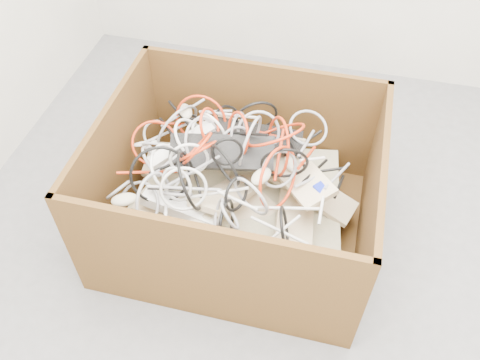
% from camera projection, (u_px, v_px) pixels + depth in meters
% --- Properties ---
extents(ground, '(3.00, 3.00, 0.00)m').
position_uv_depth(ground, '(289.00, 273.00, 2.13)').
color(ground, '#575759').
rests_on(ground, ground).
extents(cardboard_box, '(1.08, 0.90, 0.58)m').
position_uv_depth(cardboard_box, '(236.00, 206.00, 2.18)').
color(cardboard_box, '#402810').
rests_on(cardboard_box, ground).
extents(keyboard_pile, '(0.99, 0.69, 0.35)m').
position_uv_depth(keyboard_pile, '(246.00, 182.00, 2.12)').
color(keyboard_pile, beige).
rests_on(keyboard_pile, cardboard_box).
extents(mice_scatter, '(0.68, 0.63, 0.18)m').
position_uv_depth(mice_scatter, '(214.00, 179.00, 2.00)').
color(mice_scatter, '#BFB59A').
rests_on(mice_scatter, keyboard_pile).
extents(power_strip_left, '(0.25, 0.25, 0.12)m').
position_uv_depth(power_strip_left, '(182.00, 145.00, 2.10)').
color(power_strip_left, white).
rests_on(power_strip_left, keyboard_pile).
extents(power_strip_right, '(0.32, 0.09, 0.10)m').
position_uv_depth(power_strip_right, '(180.00, 210.00, 1.96)').
color(power_strip_right, white).
rests_on(power_strip_right, keyboard_pile).
extents(vga_plug, '(0.06, 0.06, 0.03)m').
position_uv_depth(vga_plug, '(320.00, 188.00, 1.97)').
color(vga_plug, '#0B1AB3').
rests_on(vga_plug, keyboard_pile).
extents(cable_tangle, '(0.95, 0.78, 0.42)m').
position_uv_depth(cable_tangle, '(216.00, 157.00, 2.01)').
color(cable_tangle, black).
rests_on(cable_tangle, keyboard_pile).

